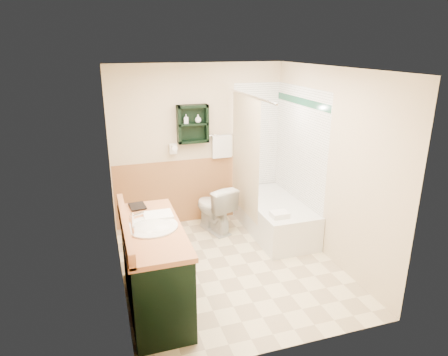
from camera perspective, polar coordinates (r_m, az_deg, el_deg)
floor at (r=5.12m, az=0.86°, el=-12.49°), size 3.00×3.00×0.00m
back_wall at (r=6.02m, az=-3.72°, el=4.69°), size 2.60×0.04×2.40m
left_wall at (r=4.40m, az=-15.60°, el=-1.30°), size 0.04×3.00×2.40m
right_wall at (r=5.18m, az=14.92°, el=1.75°), size 0.04×3.00×2.40m
ceiling at (r=4.39m, az=1.01°, el=15.66°), size 2.60×3.00×0.04m
wainscot_left at (r=4.68m, az=-14.42°, el=-9.35°), size 2.98×2.98×1.00m
wainscot_back at (r=6.19m, az=-3.51°, el=-1.68°), size 2.58×2.58×1.00m
mirror_frame at (r=3.78m, az=-14.81°, el=0.33°), size 1.30×1.30×1.00m
mirror_glass at (r=3.78m, az=-14.73°, el=0.34°), size 1.20×1.20×0.90m
tile_right at (r=5.81m, az=10.56°, el=2.37°), size 1.50×1.50×2.10m
tile_back at (r=6.34m, az=5.45°, el=3.95°), size 0.95×0.95×2.10m
tile_accent at (r=5.64m, az=10.98°, el=10.68°), size 1.50×1.50×0.10m
wall_shelf at (r=5.81m, az=-4.48°, el=7.70°), size 0.45×0.15×0.55m
hair_dryer at (r=5.85m, az=-7.31°, el=4.17°), size 0.10×0.24×0.18m
towel_bar at (r=6.01m, az=-0.33°, el=6.18°), size 0.40×0.06×0.40m
curtain_rod at (r=5.31m, az=3.86°, el=11.59°), size 0.03×1.60×0.03m
shower_curtain at (r=5.64m, az=3.02°, el=3.21°), size 1.05×1.05×1.70m
vanity at (r=4.28m, az=-9.92°, el=-12.49°), size 0.59×1.44×0.91m
bathtub at (r=5.90m, az=7.23°, el=-5.54°), size 0.73×1.50×0.49m
toilet at (r=5.88m, az=-1.42°, el=-4.34°), size 0.60×0.81×0.70m
counter_towel at (r=4.26m, az=-9.37°, el=-5.33°), size 0.30×0.23×0.04m
vanity_book at (r=4.51m, az=-13.42°, el=-2.92°), size 0.17×0.04×0.23m
tub_towel at (r=5.30m, az=7.93°, el=-5.18°), size 0.23×0.19×0.07m
soap_bottle_a at (r=5.78m, az=-5.43°, el=8.07°), size 0.09×0.14×0.06m
soap_bottle_b at (r=5.82m, az=-3.73°, el=8.33°), size 0.12×0.14×0.09m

